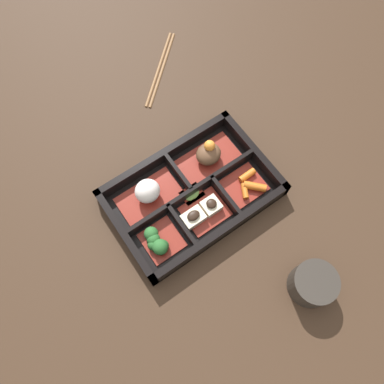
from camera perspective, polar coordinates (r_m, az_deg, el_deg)
ground_plane at (r=0.78m, az=0.00°, el=-0.68°), size 3.00×3.00×0.00m
bento_base at (r=0.78m, az=0.00°, el=-0.55°), size 0.33×0.22×0.01m
bento_rim at (r=0.76m, az=0.05°, el=-0.22°), size 0.33×0.22×0.04m
bowl_rice at (r=0.75m, az=-6.74°, el=-0.07°), size 0.13×0.07×0.06m
bowl_stew at (r=0.79m, az=2.52°, el=5.67°), size 0.13×0.07×0.06m
bowl_greens at (r=0.73m, az=-5.27°, el=-7.53°), size 0.07×0.07×0.04m
bowl_tofu at (r=0.75m, az=1.55°, el=-3.10°), size 0.09×0.07×0.03m
bowl_carrots at (r=0.78m, az=8.33°, el=1.08°), size 0.08×0.08×0.02m
bowl_pickles at (r=0.76m, az=-0.11°, el=-0.35°), size 0.04×0.04×0.01m
tea_cup at (r=0.74m, az=17.94°, el=-13.14°), size 0.08×0.08×0.06m
chopsticks at (r=0.95m, az=-4.83°, el=18.31°), size 0.18×0.16×0.01m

